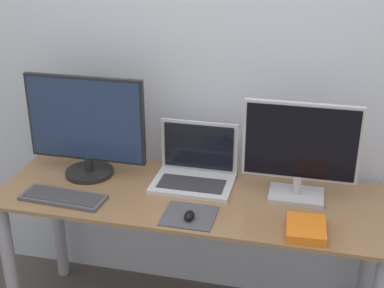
{
  "coord_description": "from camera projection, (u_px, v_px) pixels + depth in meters",
  "views": [
    {
      "loc": [
        0.48,
        -1.71,
        1.88
      ],
      "look_at": [
        -0.0,
        0.33,
        0.97
      ],
      "focal_mm": 50.0,
      "sensor_mm": 36.0,
      "label": 1
    }
  ],
  "objects": [
    {
      "name": "mouse",
      "position": [
        189.0,
        216.0,
        2.15
      ],
      "size": [
        0.04,
        0.07,
        0.03
      ],
      "color": "black",
      "rests_on": "mousepad"
    },
    {
      "name": "desk",
      "position": [
        192.0,
        223.0,
        2.42
      ],
      "size": [
        1.73,
        0.6,
        0.74
      ],
      "color": "olive",
      "rests_on": "ground_plane"
    },
    {
      "name": "laptop",
      "position": [
        195.0,
        168.0,
        2.46
      ],
      "size": [
        0.36,
        0.26,
        0.26
      ],
      "color": "silver",
      "rests_on": "desk"
    },
    {
      "name": "wall_back",
      "position": [
        210.0,
        60.0,
        2.48
      ],
      "size": [
        7.0,
        0.05,
        2.5
      ],
      "color": "silver",
      "rests_on": "ground_plane"
    },
    {
      "name": "monitor_left",
      "position": [
        86.0,
        127.0,
        2.45
      ],
      "size": [
        0.56,
        0.23,
        0.48
      ],
      "color": "black",
      "rests_on": "desk"
    },
    {
      "name": "keyboard",
      "position": [
        63.0,
        197.0,
        2.32
      ],
      "size": [
        0.38,
        0.16,
        0.02
      ],
      "color": "#4C4C51",
      "rests_on": "desk"
    },
    {
      "name": "monitor_right",
      "position": [
        300.0,
        150.0,
        2.25
      ],
      "size": [
        0.49,
        0.17,
        0.43
      ],
      "color": "#B2B2B7",
      "rests_on": "desk"
    },
    {
      "name": "mousepad",
      "position": [
        189.0,
        216.0,
        2.19
      ],
      "size": [
        0.22,
        0.2,
        0.0
      ],
      "color": "#47474C",
      "rests_on": "desk"
    },
    {
      "name": "book",
      "position": [
        306.0,
        229.0,
        2.07
      ],
      "size": [
        0.16,
        0.19,
        0.03
      ],
      "color": "orange",
      "rests_on": "desk"
    }
  ]
}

